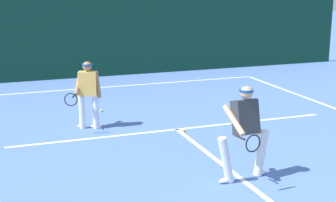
# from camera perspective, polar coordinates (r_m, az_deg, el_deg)

# --- Properties ---
(court_line_baseline_far) EXTENTS (9.32, 0.10, 0.01)m
(court_line_baseline_far) POSITION_cam_1_polar(r_m,az_deg,el_deg) (16.30, -5.35, 1.71)
(court_line_baseline_far) COLOR white
(court_line_baseline_far) RESTS_ON ground_plane
(court_line_service) EXTENTS (7.60, 0.10, 0.01)m
(court_line_service) POSITION_cam_1_polar(r_m,az_deg,el_deg) (11.61, 1.03, -3.22)
(court_line_service) COLOR white
(court_line_service) RESTS_ON ground_plane
(court_line_centre) EXTENTS (0.10, 6.40, 0.01)m
(court_line_centre) POSITION_cam_1_polar(r_m,az_deg,el_deg) (8.88, 8.48, -8.87)
(court_line_centre) COLOR white
(court_line_centre) RESTS_ON ground_plane
(player_near) EXTENTS (1.06, 0.92, 1.65)m
(player_near) POSITION_cam_1_polar(r_m,az_deg,el_deg) (8.62, 8.73, -3.16)
(player_near) COLOR silver
(player_near) RESTS_ON ground_plane
(player_far) EXTENTS (0.91, 0.87, 1.56)m
(player_far) POSITION_cam_1_polar(r_m,az_deg,el_deg) (11.62, -9.08, 0.98)
(player_far) COLOR silver
(player_far) RESTS_ON ground_plane
(tennis_ball) EXTENTS (0.07, 0.07, 0.07)m
(tennis_ball) POSITION_cam_1_polar(r_m,az_deg,el_deg) (11.42, 1.80, -3.36)
(tennis_ball) COLOR #D1E033
(tennis_ball) RESTS_ON ground_plane
(tennis_ball_extra) EXTENTS (0.07, 0.07, 0.07)m
(tennis_ball_extra) POSITION_cam_1_polar(r_m,az_deg,el_deg) (13.22, -7.55, -1.08)
(tennis_ball_extra) COLOR #D1E033
(tennis_ball_extra) RESTS_ON ground_plane
(back_fence_windscreen) EXTENTS (18.83, 0.12, 3.00)m
(back_fence_windscreen) POSITION_cam_1_polar(r_m,az_deg,el_deg) (17.85, -6.99, 7.59)
(back_fence_windscreen) COLOR #0E3626
(back_fence_windscreen) RESTS_ON ground_plane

